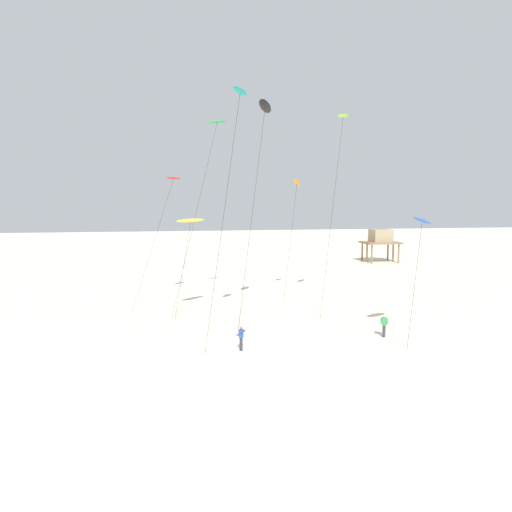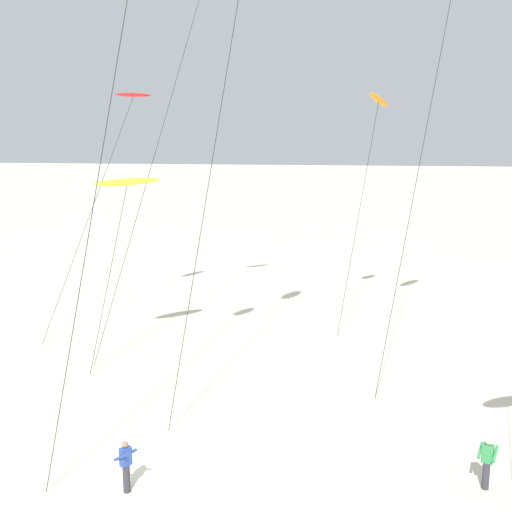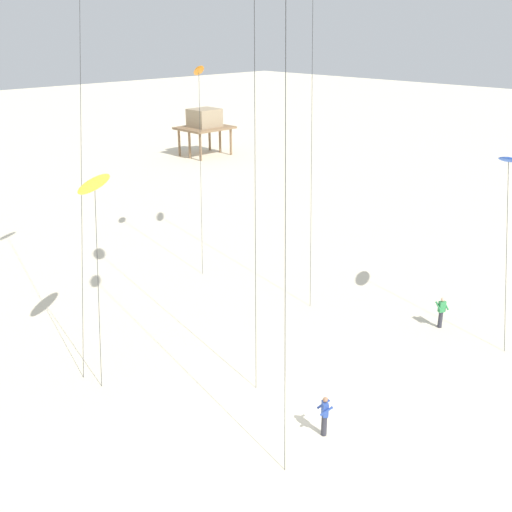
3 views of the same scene
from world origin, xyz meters
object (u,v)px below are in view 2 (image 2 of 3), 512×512
(kite_red, at_px, (132,99))
(kite_flyer_nearest, at_px, (487,462))
(kite_orange, at_px, (378,103))
(kite_yellow, at_px, (127,183))
(kite_flyer_middle, at_px, (126,465))

(kite_red, relative_size, kite_flyer_nearest, 7.36)
(kite_red, bearing_deg, kite_flyer_nearest, -45.35)
(kite_orange, height_order, kite_flyer_nearest, kite_orange)
(kite_yellow, relative_size, kite_flyer_middle, 5.11)
(kite_orange, bearing_deg, kite_flyer_middle, -116.46)
(kite_orange, height_order, kite_flyer_middle, kite_orange)
(kite_red, bearing_deg, kite_orange, 2.77)
(kite_flyer_nearest, bearing_deg, kite_flyer_middle, -173.45)
(kite_orange, xyz_separation_m, kite_red, (-12.52, -0.60, 0.25))
(kite_yellow, height_order, kite_red, kite_red)
(kite_red, height_order, kite_flyer_nearest, kite_red)
(kite_orange, xyz_separation_m, kite_flyer_nearest, (2.39, -15.70, -10.82))
(kite_orange, distance_m, kite_flyer_middle, 21.80)
(kite_orange, distance_m, kite_red, 12.54)
(kite_yellow, bearing_deg, kite_flyer_middle, -75.21)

